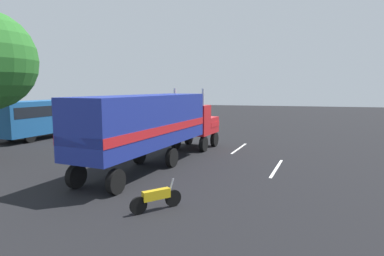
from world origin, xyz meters
The scene contains 7 objects.
ground_plane centered at (0.00, 0.00, 0.00)m, with size 120.00×120.00×0.00m, color black.
lane_stripe_near centered at (0.14, -3.50, 0.01)m, with size 4.40×0.16×0.01m, color silver.
lane_stripe_mid centered at (-5.40, -6.23, 0.01)m, with size 4.40×0.16×0.01m, color silver.
semi_truck centered at (-6.30, 0.71, 2.52)m, with size 14.38×4.80×4.50m.
person_bystander centered at (-6.08, 3.14, 0.89)m, with size 0.34×0.46×1.63m.
parked_bus centered at (2.11, 14.25, 2.07)m, with size 11.25×4.03×3.40m.
motorcycle centered at (-13.07, -1.89, 0.48)m, with size 1.64×1.49×1.12m.
Camera 1 is at (-23.96, -6.08, 4.56)m, focal length 30.20 mm.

